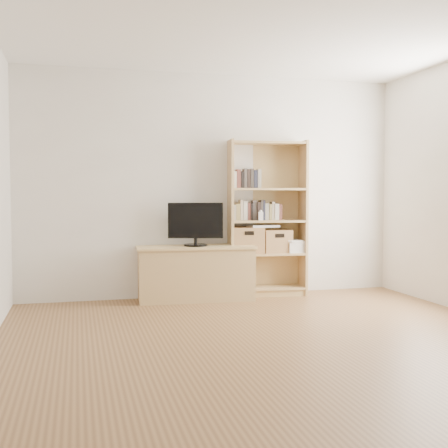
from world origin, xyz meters
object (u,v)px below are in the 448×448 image
object	(u,v)px
basket_left	(247,240)
laptop	(263,226)
bookshelf	(267,218)
television	(196,224)
tv_stand	(196,274)
basket_right	(276,241)
baby_monitor	(261,216)

from	to	relation	value
basket_left	laptop	size ratio (longest dim) A/B	1.10
basket_left	laptop	bearing A→B (deg)	-3.27
bookshelf	television	xyz separation A→B (m)	(-0.88, -0.08, -0.06)
bookshelf	tv_stand	bearing A→B (deg)	-169.76
television	tv_stand	bearing A→B (deg)	0.00
basket_left	laptop	distance (m)	0.25
television	basket_right	xyz separation A→B (m)	(0.99, 0.06, -0.22)
bookshelf	basket_left	xyz separation A→B (m)	(-0.24, 0.02, -0.25)
television	laptop	bearing A→B (deg)	16.75
tv_stand	baby_monitor	distance (m)	1.01
television	baby_monitor	bearing A→B (deg)	11.42
tv_stand	basket_left	bearing A→B (deg)	12.13
baby_monitor	basket_left	size ratio (longest dim) A/B	0.27
bookshelf	baby_monitor	xyz separation A→B (m)	(-0.11, -0.09, 0.03)
bookshelf	laptop	distance (m)	0.11
baby_monitor	basket_left	bearing A→B (deg)	149.31
basket_right	laptop	bearing A→B (deg)	-176.95
laptop	basket_left	bearing A→B (deg)	167.38
television	laptop	xyz separation A→B (m)	(0.83, 0.06, -0.03)
basket_right	basket_left	bearing A→B (deg)	177.54
tv_stand	baby_monitor	xyz separation A→B (m)	(0.77, -0.01, 0.65)
bookshelf	baby_monitor	bearing A→B (deg)	-135.00
tv_stand	laptop	world-z (taller)	laptop
basket_left	basket_right	distance (m)	0.36
tv_stand	laptop	size ratio (longest dim) A/B	3.83
bookshelf	television	world-z (taller)	bookshelf
tv_stand	laptop	bearing A→B (deg)	7.94
television	baby_monitor	world-z (taller)	television
baby_monitor	tv_stand	bearing A→B (deg)	-172.41
basket_left	tv_stand	bearing A→B (deg)	-164.80
television	basket_left	bearing A→B (deg)	20.94
tv_stand	basket_right	bearing A→B (deg)	7.28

